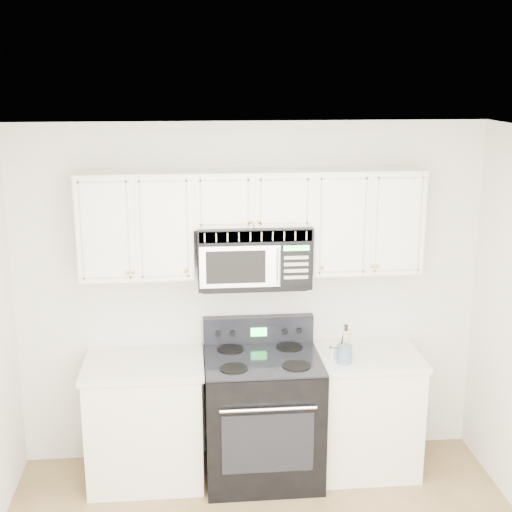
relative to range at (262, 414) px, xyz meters
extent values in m
cube|color=silver|center=(-0.06, -1.40, 2.12)|extent=(3.50, 3.50, 0.01)
cube|color=beige|center=(-0.06, 0.35, 0.82)|extent=(3.50, 0.01, 2.60)
cube|color=silver|center=(-0.86, 0.04, -0.04)|extent=(0.82, 0.63, 0.88)
cube|color=silver|center=(-0.86, 0.04, 0.42)|extent=(0.86, 0.65, 0.04)
cube|color=black|center=(-0.86, 0.08, -0.43)|extent=(0.82, 0.55, 0.10)
cube|color=silver|center=(0.74, 0.04, -0.04)|extent=(0.82, 0.63, 0.88)
cube|color=silver|center=(0.74, 0.04, 0.42)|extent=(0.86, 0.65, 0.04)
cube|color=black|center=(0.74, 0.08, -0.43)|extent=(0.82, 0.55, 0.10)
cube|color=black|center=(0.00, -0.01, -0.02)|extent=(0.84, 0.72, 0.92)
cube|color=black|center=(0.00, -0.37, -0.03)|extent=(0.64, 0.01, 0.44)
cylinder|color=white|center=(0.00, -0.39, 0.24)|extent=(0.66, 0.02, 0.02)
cube|color=black|center=(0.00, -0.01, 0.44)|extent=(0.84, 0.72, 0.02)
cube|color=black|center=(0.00, 0.31, 0.55)|extent=(0.84, 0.08, 0.22)
cube|color=#1EF343|center=(0.00, 0.27, 0.55)|extent=(0.12, 0.00, 0.07)
cube|color=silver|center=(-0.88, 0.19, 1.41)|extent=(0.80, 0.33, 0.75)
cube|color=silver|center=(0.76, 0.19, 1.41)|extent=(0.80, 0.33, 0.75)
cube|color=silver|center=(-0.06, 0.19, 1.59)|extent=(0.84, 0.33, 0.39)
sphere|color=tan|center=(-0.90, 0.00, 1.12)|extent=(0.03, 0.03, 0.03)
sphere|color=tan|center=(-0.54, 0.00, 1.12)|extent=(0.03, 0.03, 0.03)
sphere|color=tan|center=(0.42, 0.00, 1.12)|extent=(0.03, 0.03, 0.03)
sphere|color=tan|center=(0.78, 0.00, 1.12)|extent=(0.03, 0.03, 0.03)
sphere|color=tan|center=(-0.09, 0.00, 1.46)|extent=(0.03, 0.03, 0.03)
sphere|color=tan|center=(-0.03, 0.00, 1.46)|extent=(0.03, 0.03, 0.03)
cylinder|color=#B4180A|center=(-0.06, 0.00, 1.40)|extent=(0.01, 0.00, 0.11)
sphere|color=tan|center=(-0.06, 0.00, 1.34)|extent=(0.04, 0.04, 0.04)
cube|color=black|center=(-0.05, 0.15, 1.19)|extent=(0.80, 0.40, 0.44)
cube|color=#B7AC9A|center=(-0.05, -0.04, 1.36)|extent=(0.78, 0.01, 0.08)
cube|color=silver|center=(-0.16, -0.05, 1.15)|extent=(0.56, 0.01, 0.29)
cube|color=black|center=(-0.19, -0.06, 1.15)|extent=(0.41, 0.01, 0.23)
cube|color=black|center=(0.23, -0.05, 1.15)|extent=(0.22, 0.01, 0.29)
cube|color=#1EF343|center=(0.23, -0.06, 1.28)|extent=(0.18, 0.00, 0.04)
cylinder|color=white|center=(0.10, -0.09, 1.15)|extent=(0.02, 0.02, 0.25)
cylinder|color=slate|center=(0.58, -0.12, 0.50)|extent=(0.11, 0.11, 0.14)
cylinder|color=#A98347|center=(0.60, -0.12, 0.57)|extent=(0.01, 0.01, 0.23)
cylinder|color=black|center=(0.56, -0.09, 0.58)|extent=(0.01, 0.01, 0.25)
cylinder|color=#A98347|center=(0.56, -0.14, 0.59)|extent=(0.01, 0.01, 0.27)
cylinder|color=silver|center=(0.50, -0.04, 0.48)|extent=(0.04, 0.04, 0.09)
cylinder|color=white|center=(0.50, -0.04, 0.53)|extent=(0.04, 0.04, 0.02)
cylinder|color=silver|center=(0.53, -0.03, 0.48)|extent=(0.04, 0.04, 0.08)
cylinder|color=white|center=(0.53, -0.03, 0.52)|extent=(0.04, 0.04, 0.02)
camera|label=1|loc=(-0.51, -4.77, 2.46)|focal=50.00mm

